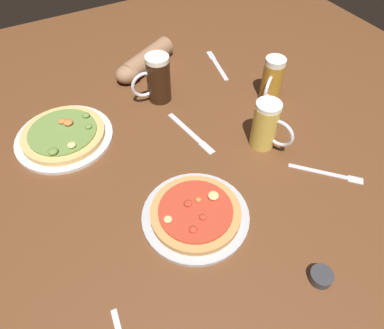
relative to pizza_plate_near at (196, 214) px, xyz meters
name	(u,v)px	position (x,y,z in m)	size (l,w,h in m)	color
ground_plane	(192,172)	(0.08, 0.16, -0.03)	(2.40, 2.40, 0.03)	brown
pizza_plate_near	(196,214)	(0.00, 0.00, 0.00)	(0.30, 0.30, 0.05)	#B2B2B7
pizza_plate_far	(64,135)	(-0.23, 0.48, 0.00)	(0.32, 0.32, 0.05)	silver
beer_mug_dark	(266,126)	(0.33, 0.14, 0.07)	(0.08, 0.14, 0.17)	gold
beer_mug_amber	(157,79)	(0.13, 0.52, 0.07)	(0.15, 0.08, 0.18)	black
beer_mug_pale	(272,80)	(0.50, 0.33, 0.06)	(0.12, 0.10, 0.16)	#B27A23
ramekin_sauce	(321,277)	(0.18, -0.30, 0.00)	(0.06, 0.06, 0.03)	#333338
knife_right	(191,133)	(0.15, 0.30, -0.01)	(0.06, 0.24, 0.01)	silver
fork_spare	(327,173)	(0.43, -0.06, -0.01)	(0.17, 0.17, 0.01)	silver
knife_spare	(217,65)	(0.44, 0.61, -0.01)	(0.07, 0.22, 0.01)	silver
diner_arm	(142,63)	(0.15, 0.71, 0.02)	(0.29, 0.19, 0.08)	#936B4C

